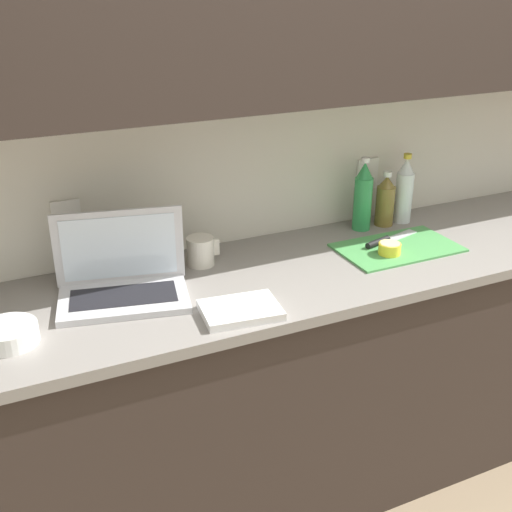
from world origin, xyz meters
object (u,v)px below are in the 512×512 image
object	(u,v)px
knife	(383,241)
measuring_cup	(201,251)
lemon_half_cut	(390,248)
cutting_board	(397,248)
bottle_oil_tall	(385,201)
bottle_green_soda	(404,191)
bowl_white	(9,334)
bottle_water_clear	(363,197)
laptop	(122,277)

from	to	relation	value
knife	measuring_cup	bearing A→B (deg)	154.13
measuring_cup	lemon_half_cut	bearing A→B (deg)	-18.85
knife	measuring_cup	distance (m)	0.66
cutting_board	bottle_oil_tall	xyz separation A→B (m)	(0.09, 0.21, 0.09)
bottle_oil_tall	measuring_cup	xyz separation A→B (m)	(-0.76, -0.04, -0.05)
bottle_green_soda	knife	bearing A→B (deg)	-140.83
lemon_half_cut	bowl_white	size ratio (longest dim) A/B	0.50
cutting_board	knife	bearing A→B (deg)	118.22
bottle_water_clear	measuring_cup	xyz separation A→B (m)	(-0.66, -0.04, -0.08)
cutting_board	bowl_white	bearing A→B (deg)	-176.59
measuring_cup	bottle_green_soda	bearing A→B (deg)	3.01
laptop	bottle_oil_tall	distance (m)	1.06
bottle_water_clear	lemon_half_cut	bearing A→B (deg)	-101.55
bottle_green_soda	bowl_white	size ratio (longest dim) A/B	1.76
bottle_green_soda	bottle_water_clear	size ratio (longest dim) A/B	0.97
laptop	measuring_cup	world-z (taller)	laptop
knife	measuring_cup	xyz separation A→B (m)	(-0.64, 0.12, 0.03)
laptop	measuring_cup	bearing A→B (deg)	32.75
cutting_board	laptop	bearing A→B (deg)	176.31
bottle_water_clear	bottle_oil_tall	bearing A→B (deg)	0.00
bottle_green_soda	bottle_oil_tall	bearing A→B (deg)	180.00
knife	bowl_white	world-z (taller)	bowl_white
knife	bottle_green_soda	xyz separation A→B (m)	(0.20, 0.16, 0.11)
knife	bottle_water_clear	world-z (taller)	bottle_water_clear
lemon_half_cut	bowl_white	xyz separation A→B (m)	(-1.24, -0.04, -0.00)
cutting_board	bottle_green_soda	xyz separation A→B (m)	(0.18, 0.21, 0.12)
bottle_oil_tall	bottle_green_soda	bearing A→B (deg)	0.00
bottle_oil_tall	bowl_white	world-z (taller)	bottle_oil_tall
laptop	measuring_cup	distance (m)	0.31
knife	lemon_half_cut	distance (m)	0.10
knife	bottle_water_clear	xyz separation A→B (m)	(0.01, 0.16, 0.11)
lemon_half_cut	bowl_white	world-z (taller)	bowl_white
bottle_water_clear	bowl_white	distance (m)	1.32
cutting_board	bottle_water_clear	size ratio (longest dim) A/B	1.52
laptop	bowl_white	bearing A→B (deg)	-145.33
cutting_board	bottle_green_soda	bearing A→B (deg)	50.60
bottle_water_clear	bottle_green_soda	bearing A→B (deg)	0.00
bottle_oil_tall	bottle_water_clear	xyz separation A→B (m)	(-0.10, -0.00, 0.03)
measuring_cup	bowl_white	xyz separation A→B (m)	(-0.63, -0.25, -0.02)
cutting_board	measuring_cup	bearing A→B (deg)	165.81
cutting_board	bottle_oil_tall	world-z (taller)	bottle_oil_tall
lemon_half_cut	measuring_cup	distance (m)	0.64
laptop	bottle_green_soda	size ratio (longest dim) A/B	1.57
cutting_board	lemon_half_cut	distance (m)	0.08
lemon_half_cut	knife	bearing A→B (deg)	67.28
knife	bottle_oil_tall	world-z (taller)	bottle_oil_tall
bottle_oil_tall	lemon_half_cut	bearing A→B (deg)	-121.44
laptop	bottle_oil_tall	size ratio (longest dim) A/B	2.01
lemon_half_cut	bottle_green_soda	xyz separation A→B (m)	(0.24, 0.25, 0.10)
knife	bottle_oil_tall	distance (m)	0.22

